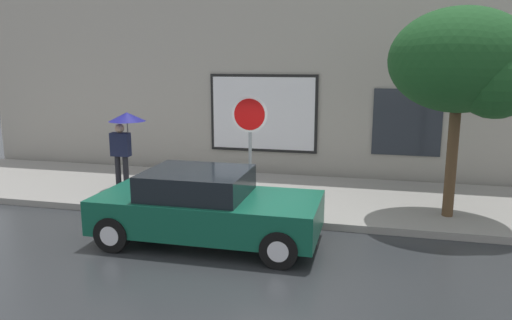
{
  "coord_description": "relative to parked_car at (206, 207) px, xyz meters",
  "views": [
    {
      "loc": [
        2.05,
        -8.32,
        3.33
      ],
      "look_at": [
        -0.41,
        1.8,
        1.2
      ],
      "focal_mm": 34.14,
      "sensor_mm": 36.0,
      "label": 1
    }
  ],
  "objects": [
    {
      "name": "street_tree",
      "position": [
        4.66,
        2.17,
        2.58
      ],
      "size": [
        2.76,
        2.34,
        4.22
      ],
      "color": "#4C3823",
      "rests_on": "sidewalk"
    },
    {
      "name": "fire_hydrant",
      "position": [
        -1.34,
        2.14,
        -0.14
      ],
      "size": [
        0.3,
        0.44,
        0.78
      ],
      "color": "white",
      "rests_on": "sidewalk"
    },
    {
      "name": "parked_car",
      "position": [
        0.0,
        0.0,
        0.0
      ],
      "size": [
        4.11,
        1.9,
        1.36
      ],
      "color": "#0F4C38",
      "rests_on": "ground"
    },
    {
      "name": "ground_plane",
      "position": [
        0.89,
        0.15,
        -0.67
      ],
      "size": [
        60.0,
        60.0,
        0.0
      ],
      "primitive_type": "plane",
      "color": "#282B2D"
    },
    {
      "name": "sidewalk",
      "position": [
        0.89,
        3.15,
        -0.6
      ],
      "size": [
        20.0,
        4.0,
        0.15
      ],
      "primitive_type": "cube",
      "color": "gray",
      "rests_on": "ground"
    },
    {
      "name": "stop_sign",
      "position": [
        0.42,
        1.66,
        1.21
      ],
      "size": [
        0.76,
        0.1,
        2.46
      ],
      "color": "gray",
      "rests_on": "sidewalk"
    },
    {
      "name": "building_facade",
      "position": [
        0.89,
        5.65,
        2.81
      ],
      "size": [
        20.0,
        0.67,
        7.0
      ],
      "color": "#9E998E",
      "rests_on": "ground"
    },
    {
      "name": "pedestrian_with_umbrella",
      "position": [
        -3.05,
        2.68,
        0.98
      ],
      "size": [
        0.91,
        0.9,
        1.94
      ],
      "color": "black",
      "rests_on": "sidewalk"
    }
  ]
}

